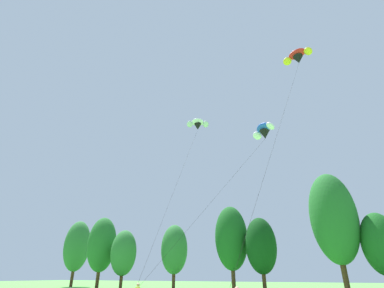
% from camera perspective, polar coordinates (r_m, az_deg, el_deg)
% --- Properties ---
extents(treeline_tree_a, '(5.34, 5.34, 13.09)m').
position_cam_1_polar(treeline_tree_a, '(70.31, -21.77, -18.18)').
color(treeline_tree_a, '#472D19').
rests_on(treeline_tree_a, ground_plane).
extents(treeline_tree_b, '(5.06, 5.06, 12.06)m').
position_cam_1_polar(treeline_tree_b, '(58.04, -17.38, -18.38)').
color(treeline_tree_b, '#472D19').
rests_on(treeline_tree_b, ground_plane).
extents(treeline_tree_c, '(4.34, 4.34, 9.40)m').
position_cam_1_polar(treeline_tree_c, '(54.17, -13.36, -20.15)').
color(treeline_tree_c, '#472D19').
rests_on(treeline_tree_c, ground_plane).
extents(treeline_tree_d, '(4.64, 4.64, 10.52)m').
position_cam_1_polar(treeline_tree_d, '(54.36, -3.52, -20.01)').
color(treeline_tree_d, '#472D19').
rests_on(treeline_tree_d, ground_plane).
extents(treeline_tree_e, '(5.24, 5.24, 12.73)m').
position_cam_1_polar(treeline_tree_e, '(49.63, 7.76, -17.87)').
color(treeline_tree_e, '#472D19').
rests_on(treeline_tree_e, ground_plane).
extents(treeline_tree_f, '(4.58, 4.58, 10.30)m').
position_cam_1_polar(treeline_tree_f, '(46.98, 13.46, -18.89)').
color(treeline_tree_f, '#472D19').
rests_on(treeline_tree_f, ground_plane).
extents(treeline_tree_g, '(5.87, 5.87, 15.06)m').
position_cam_1_polar(treeline_tree_g, '(43.51, 26.14, -12.87)').
color(treeline_tree_g, '#472D19').
rests_on(treeline_tree_g, ground_plane).
extents(treeline_tree_h, '(4.31, 4.31, 9.31)m').
position_cam_1_polar(treeline_tree_h, '(43.30, 33.24, -16.11)').
color(treeline_tree_h, '#472D19').
rests_on(treeline_tree_h, ground_plane).
extents(parafoil_kite_high_white, '(4.82, 17.36, 21.54)m').
position_cam_1_polar(parafoil_kite_high_white, '(41.39, 1.14, 3.93)').
color(parafoil_kite_high_white, white).
extents(parafoil_kite_mid_red_yellow, '(5.62, 15.49, 23.47)m').
position_cam_1_polar(parafoil_kite_mid_red_yellow, '(35.39, 20.14, 15.88)').
color(parafoil_kite_mid_red_yellow, red).
extents(parafoil_kite_far_blue_white, '(8.63, 11.80, 15.38)m').
position_cam_1_polar(parafoil_kite_far_blue_white, '(30.68, 14.00, 2.48)').
color(parafoil_kite_far_blue_white, blue).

